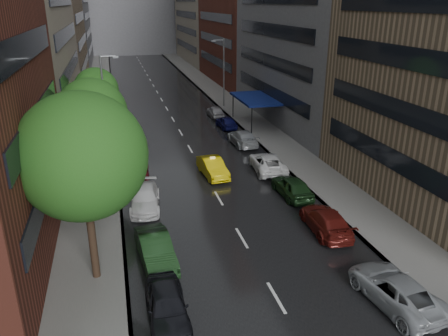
{
  "coord_description": "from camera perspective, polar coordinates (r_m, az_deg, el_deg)",
  "views": [
    {
      "loc": [
        -6.92,
        -12.63,
        13.67
      ],
      "look_at": [
        0.0,
        14.42,
        3.0
      ],
      "focal_mm": 35.0,
      "sensor_mm": 36.0,
      "label": 1
    }
  ],
  "objects": [
    {
      "name": "tree_near",
      "position": [
        21.69,
        -18.03,
        1.4
      ],
      "size": [
        6.23,
        6.23,
        9.94
      ],
      "color": "#382619",
      "rests_on": "ground"
    },
    {
      "name": "tree_far",
      "position": [
        47.93,
        -16.36,
        9.72
      ],
      "size": [
        4.63,
        4.63,
        7.38
      ],
      "color": "#382619",
      "rests_on": "ground"
    },
    {
      "name": "street_lamp_right",
      "position": [
        60.1,
        -0.1,
        12.51
      ],
      "size": [
        1.74,
        0.22,
        9.0
      ],
      "color": "gray",
      "rests_on": "sidewalk_right"
    },
    {
      "name": "sidewalk_right",
      "position": [
        66.03,
        -0.09,
        9.03
      ],
      "size": [
        4.0,
        140.0,
        0.15
      ],
      "primitive_type": "cube",
      "color": "gray",
      "rests_on": "ground"
    },
    {
      "name": "parked_cars_left",
      "position": [
        27.93,
        -9.66,
        -6.97
      ],
      "size": [
        2.5,
        22.77,
        1.59
      ],
      "color": "black",
      "rests_on": "ground"
    },
    {
      "name": "parked_cars_right",
      "position": [
        36.36,
        6.45,
        -0.05
      ],
      "size": [
        2.99,
        42.58,
        1.57
      ],
      "color": "#9DA1A6",
      "rests_on": "ground"
    },
    {
      "name": "awning",
      "position": [
        51.3,
        4.08,
        9.01
      ],
      "size": [
        4.0,
        8.0,
        3.12
      ],
      "color": "navy",
      "rests_on": "sidewalk_right"
    },
    {
      "name": "taxi",
      "position": [
        36.33,
        -1.49,
        0.09
      ],
      "size": [
        2.01,
        4.73,
        1.52
      ],
      "primitive_type": "imported",
      "rotation": [
        0.0,
        0.0,
        0.09
      ],
      "color": "yellow",
      "rests_on": "ground"
    },
    {
      "name": "street_lamp_left",
      "position": [
        43.53,
        -15.28,
        8.55
      ],
      "size": [
        1.74,
        0.22,
        9.0
      ],
      "color": "gray",
      "rests_on": "sidewalk_left"
    },
    {
      "name": "tree_mid",
      "position": [
        34.35,
        -16.88,
        6.78
      ],
      "size": [
        5.33,
        5.33,
        8.49
      ],
      "color": "#382619",
      "rests_on": "ground"
    },
    {
      "name": "road",
      "position": [
        64.47,
        -7.95,
        8.48
      ],
      "size": [
        14.0,
        140.0,
        0.01
      ],
      "primitive_type": "cube",
      "color": "black",
      "rests_on": "ground"
    },
    {
      "name": "sidewalk_left",
      "position": [
        64.12,
        -16.03,
        7.87
      ],
      "size": [
        4.0,
        140.0,
        0.15
      ],
      "primitive_type": "cube",
      "color": "gray",
      "rests_on": "ground"
    }
  ]
}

